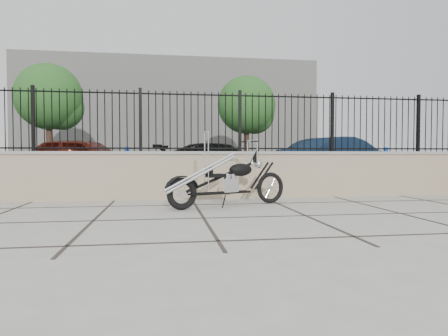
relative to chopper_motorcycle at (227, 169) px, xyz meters
name	(u,v)px	position (x,y,z in m)	size (l,w,h in m)	color
ground_plane	(204,218)	(-0.51, -1.18, -0.65)	(90.00, 90.00, 0.00)	#99968E
parking_lot	(176,174)	(-0.51, 11.32, -0.65)	(30.00, 30.00, 0.00)	black
retaining_wall	(191,175)	(-0.51, 1.32, -0.17)	(14.00, 0.36, 0.96)	gray
iron_fence	(191,121)	(-0.51, 1.32, 0.91)	(14.00, 0.08, 1.20)	black
background_building	(170,115)	(-0.51, 25.32, 3.35)	(22.00, 6.00, 8.00)	beige
chopper_motorcycle	(227,169)	(0.00, 0.00, 0.00)	(2.18, 0.38, 1.31)	black
car_red	(84,161)	(-3.41, 5.62, 0.05)	(1.67, 4.15, 1.41)	#4A100A
car_black	(223,163)	(0.85, 6.06, -0.02)	(1.77, 4.34, 1.26)	black
car_blue	(341,159)	(4.92, 6.13, 0.08)	(1.55, 4.43, 1.46)	#0E1D33
bollard_a	(127,168)	(-2.02, 4.07, -0.11)	(0.13, 0.13, 1.09)	blue
bollard_b	(293,171)	(2.38, 3.54, -0.20)	(0.11, 0.11, 0.92)	blue
bollard_c	(386,166)	(5.31, 3.98, -0.10)	(0.13, 0.13, 1.10)	#0B3EAD
tree_left	(49,94)	(-6.89, 15.01, 3.35)	(3.39, 3.39, 5.72)	#382619
tree_right	(246,102)	(3.46, 14.81, 3.09)	(3.17, 3.17, 5.35)	#382619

